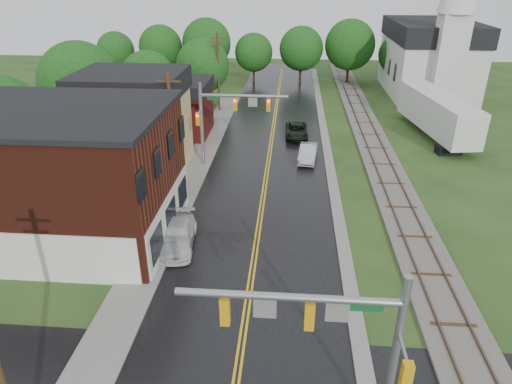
# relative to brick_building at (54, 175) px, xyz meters

# --- Properties ---
(main_road) EXTENTS (10.00, 90.00, 0.02)m
(main_road) POSITION_rel_brick_building_xyz_m (12.48, 15.00, -4.15)
(main_road) COLOR black
(main_road) RESTS_ON ground
(curb_right) EXTENTS (0.80, 70.00, 0.12)m
(curb_right) POSITION_rel_brick_building_xyz_m (17.88, 20.00, -4.15)
(curb_right) COLOR gray
(curb_right) RESTS_ON ground
(sidewalk_left) EXTENTS (2.40, 50.00, 0.12)m
(sidewalk_left) POSITION_rel_brick_building_xyz_m (6.28, 10.00, -4.15)
(sidewalk_left) COLOR gray
(sidewalk_left) RESTS_ON ground
(brick_building) EXTENTS (14.30, 10.30, 8.30)m
(brick_building) POSITION_rel_brick_building_xyz_m (0.00, 0.00, 0.00)
(brick_building) COLOR #4B1A10
(brick_building) RESTS_ON ground
(yellow_house) EXTENTS (8.00, 7.00, 6.40)m
(yellow_house) POSITION_rel_brick_building_xyz_m (1.48, 11.00, -0.95)
(yellow_house) COLOR tan
(yellow_house) RESTS_ON ground
(darkred_building) EXTENTS (7.00, 6.00, 4.40)m
(darkred_building) POSITION_rel_brick_building_xyz_m (2.48, 20.00, -1.95)
(darkred_building) COLOR #3F0F0C
(darkred_building) RESTS_ON ground
(church) EXTENTS (10.40, 18.40, 20.00)m
(church) POSITION_rel_brick_building_xyz_m (32.48, 38.74, 1.68)
(church) COLOR silver
(church) RESTS_ON ground
(railroad) EXTENTS (3.20, 80.00, 0.30)m
(railroad) POSITION_rel_brick_building_xyz_m (22.48, 20.00, -4.05)
(railroad) COLOR #59544C
(railroad) RESTS_ON ground
(traffic_signal_near) EXTENTS (7.34, 0.30, 7.20)m
(traffic_signal_near) POSITION_rel_brick_building_xyz_m (15.96, -13.00, 0.82)
(traffic_signal_near) COLOR gray
(traffic_signal_near) RESTS_ON ground
(traffic_signal_far) EXTENTS (7.34, 0.43, 7.20)m
(traffic_signal_far) POSITION_rel_brick_building_xyz_m (9.01, 12.00, 0.82)
(traffic_signal_far) COLOR gray
(traffic_signal_far) RESTS_ON ground
(utility_pole_b) EXTENTS (1.80, 0.28, 9.00)m
(utility_pole_b) POSITION_rel_brick_building_xyz_m (5.68, 7.00, 0.57)
(utility_pole_b) COLOR #382616
(utility_pole_b) RESTS_ON ground
(utility_pole_c) EXTENTS (1.80, 0.28, 9.00)m
(utility_pole_c) POSITION_rel_brick_building_xyz_m (5.68, 29.00, 0.57)
(utility_pole_c) COLOR #382616
(utility_pole_c) RESTS_ON ground
(tree_left_a) EXTENTS (6.80, 6.80, 8.67)m
(tree_left_a) POSITION_rel_brick_building_xyz_m (-7.36, 6.90, 0.96)
(tree_left_a) COLOR black
(tree_left_a) RESTS_ON ground
(tree_left_b) EXTENTS (7.60, 7.60, 9.69)m
(tree_left_b) POSITION_rel_brick_building_xyz_m (-5.36, 16.90, 1.57)
(tree_left_b) COLOR black
(tree_left_b) RESTS_ON ground
(tree_left_c) EXTENTS (6.00, 6.00, 7.65)m
(tree_left_c) POSITION_rel_brick_building_xyz_m (-1.36, 24.90, 0.36)
(tree_left_c) COLOR black
(tree_left_c) RESTS_ON ground
(tree_left_e) EXTENTS (6.40, 6.40, 8.16)m
(tree_left_e) POSITION_rel_brick_building_xyz_m (3.64, 30.90, 0.66)
(tree_left_e) COLOR black
(tree_left_e) RESTS_ON ground
(suv_dark) EXTENTS (2.32, 4.83, 1.33)m
(suv_dark) POSITION_rel_brick_building_xyz_m (14.97, 20.07, -3.49)
(suv_dark) COLOR black
(suv_dark) RESTS_ON ground
(sedan_silver) EXTENTS (1.92, 4.38, 1.40)m
(sedan_silver) POSITION_rel_brick_building_xyz_m (15.98, 13.80, -3.45)
(sedan_silver) COLOR #B5B5BA
(sedan_silver) RESTS_ON ground
(pickup_white) EXTENTS (2.49, 5.12, 1.43)m
(pickup_white) POSITION_rel_brick_building_xyz_m (7.68, -0.95, -3.43)
(pickup_white) COLOR silver
(pickup_white) RESTS_ON ground
(semi_trailer) EXTENTS (5.03, 13.89, 4.20)m
(semi_trailer) POSITION_rel_brick_building_xyz_m (29.03, 21.49, -1.68)
(semi_trailer) COLOR black
(semi_trailer) RESTS_ON ground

